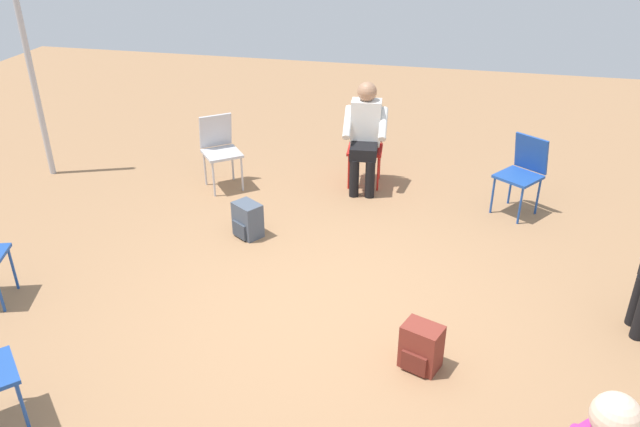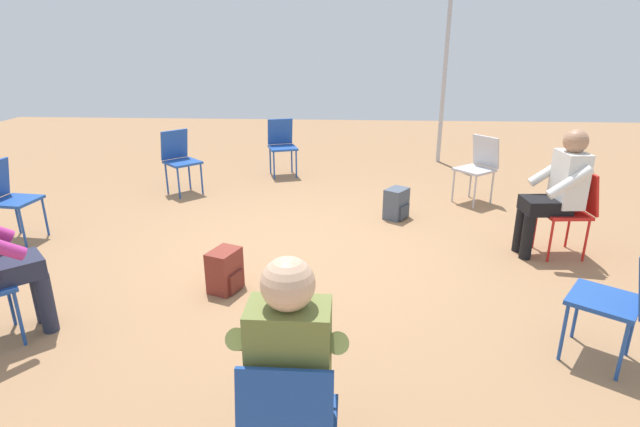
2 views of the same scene
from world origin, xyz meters
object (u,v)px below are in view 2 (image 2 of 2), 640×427
at_px(chair_south, 282,143).
at_px(person_in_white, 558,187).
at_px(chair_southwest, 479,164).
at_px(backpack_near_laptop_user, 396,205).
at_px(person_with_laptop, 293,363).
at_px(chair_north, 289,427).
at_px(chair_northwest, 619,295).
at_px(backpack_by_empty_chair, 225,273).
at_px(chair_east, 8,195).
at_px(chair_west, 572,207).
at_px(chair_southeast, 180,157).

relative_size(chair_south, person_in_white, 0.69).
xyz_separation_m(chair_southwest, backpack_near_laptop_user, (1.08, 0.69, -0.34)).
relative_size(person_with_laptop, backpack_near_laptop_user, 3.44).
height_order(chair_north, backpack_near_laptop_user, chair_north).
distance_m(chair_southwest, backpack_near_laptop_user, 1.33).
distance_m(chair_northwest, backpack_by_empty_chair, 2.89).
xyz_separation_m(chair_east, chair_northwest, (-5.22, 1.80, 0.00)).
bearing_deg(chair_southwest, chair_south, 27.59).
bearing_deg(person_in_white, chair_south, 41.99).
distance_m(chair_west, chair_southeast, 4.78).
bearing_deg(person_in_white, person_with_laptop, 137.18).
relative_size(chair_northwest, backpack_near_laptop_user, 2.36).
bearing_deg(backpack_near_laptop_user, person_with_laptop, 78.09).
bearing_deg(chair_southeast, chair_northwest, 92.28).
height_order(chair_south, person_in_white, person_in_white).
bearing_deg(chair_west, person_in_white, 90.00).
height_order(chair_south, backpack_by_empty_chair, chair_south).
height_order(chair_east, chair_north, same).
xyz_separation_m(chair_east, backpack_by_empty_chair, (-2.47, 0.96, -0.34)).
relative_size(chair_west, backpack_by_empty_chair, 2.36).
bearing_deg(chair_south, person_in_white, 118.62).
relative_size(person_in_white, backpack_by_empty_chair, 3.44).
distance_m(person_with_laptop, backpack_near_laptop_user, 3.89).
bearing_deg(chair_northwest, backpack_near_laptop_user, 58.85).
relative_size(chair_southeast, person_with_laptop, 0.69).
height_order(chair_southeast, person_in_white, person_in_white).
distance_m(person_in_white, backpack_by_empty_chair, 3.18).
height_order(chair_southwest, chair_north, same).
distance_m(chair_north, backpack_by_empty_chair, 2.25).
distance_m(chair_northwest, backpack_near_laptop_user, 2.96).
bearing_deg(chair_north, chair_southeast, 113.52).
height_order(chair_southwest, backpack_near_laptop_user, chair_southwest).
bearing_deg(chair_south, chair_north, 79.72).
relative_size(chair_northwest, chair_north, 1.00).
relative_size(chair_west, person_with_laptop, 0.69).
bearing_deg(chair_southeast, chair_southwest, 131.42).
height_order(chair_southeast, chair_northwest, same).
height_order(chair_west, person_with_laptop, person_with_laptop).
bearing_deg(backpack_by_empty_chair, chair_southeast, -65.29).
bearing_deg(person_in_white, chair_east, 84.72).
distance_m(chair_southwest, chair_south, 2.93).
bearing_deg(chair_southeast, person_in_white, 110.83).
height_order(person_with_laptop, person_in_white, same).
distance_m(person_with_laptop, person_in_white, 3.58).
bearing_deg(chair_west, chair_northwest, 161.74).
xyz_separation_m(backpack_near_laptop_user, backpack_by_empty_chair, (1.59, 1.87, 0.00)).
distance_m(chair_south, chair_northwest, 5.34).
xyz_separation_m(chair_southwest, chair_north, (1.88, 4.63, 0.00)).
height_order(chair_southeast, person_with_laptop, person_with_laptop).
distance_m(chair_west, backpack_by_empty_chair, 3.32).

